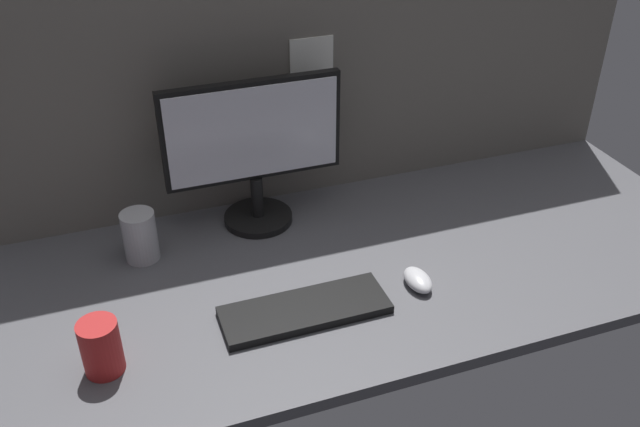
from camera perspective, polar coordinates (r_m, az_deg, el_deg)
The scene contains 7 objects.
ground_plane at distance 172.42cm, azimuth 4.30°, elevation -3.82°, with size 180.00×80.00×3.00cm, color #515156.
cubicle_wall_back at distance 184.12cm, azimuth 0.11°, elevation 13.20°, with size 180.00×5.50×78.92cm.
monitor at distance 174.22cm, azimuth -5.49°, elevation 5.57°, with size 45.32×18.00×38.94cm.
keyboard at distance 153.26cm, azimuth -1.25°, elevation -7.94°, with size 37.00×13.00×2.00cm, color black.
mouse at distance 161.90cm, azimuth 8.06°, elevation -5.44°, with size 5.60×9.60×3.40cm, color silver.
mug_steel at distance 172.03cm, azimuth -14.59°, elevation -1.82°, with size 8.25×8.25×12.73cm.
mug_red_plastic at distance 143.99cm, azimuth -17.59°, elevation -10.44°, with size 7.95×7.95×11.76cm.
Camera 1 is at (-58.57, -126.01, 100.58)cm, focal length 38.87 mm.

